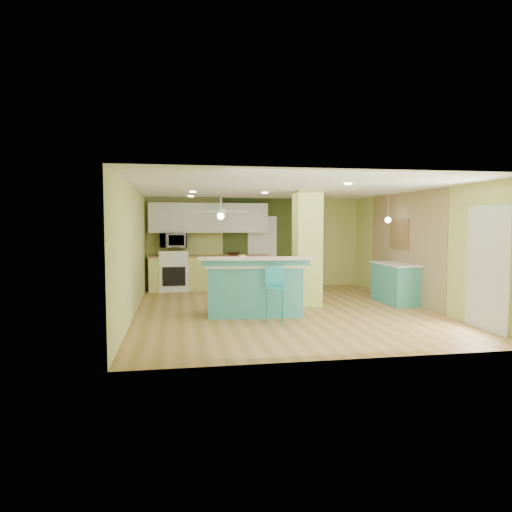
# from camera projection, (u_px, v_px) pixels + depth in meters

# --- Properties ---
(floor) EXTENTS (6.00, 7.00, 0.01)m
(floor) POSITION_uv_depth(u_px,v_px,m) (283.00, 310.00, 9.46)
(floor) COLOR olive
(floor) RESTS_ON ground
(ceiling) EXTENTS (6.00, 7.00, 0.01)m
(ceiling) POSITION_uv_depth(u_px,v_px,m) (284.00, 189.00, 9.29)
(ceiling) COLOR white
(ceiling) RESTS_ON wall_back
(wall_back) EXTENTS (6.00, 0.01, 2.50)m
(wall_back) POSITION_uv_depth(u_px,v_px,m) (255.00, 243.00, 12.82)
(wall_back) COLOR #BAC569
(wall_back) RESTS_ON floor
(wall_front) EXTENTS (6.00, 0.01, 2.50)m
(wall_front) POSITION_uv_depth(u_px,v_px,m) (345.00, 265.00, 5.93)
(wall_front) COLOR #BAC569
(wall_front) RESTS_ON floor
(wall_left) EXTENTS (0.01, 7.00, 2.50)m
(wall_left) POSITION_uv_depth(u_px,v_px,m) (133.00, 252.00, 8.86)
(wall_left) COLOR #BAC569
(wall_left) RESTS_ON floor
(wall_right) EXTENTS (0.01, 7.00, 2.50)m
(wall_right) POSITION_uv_depth(u_px,v_px,m) (418.00, 249.00, 9.88)
(wall_right) COLOR #BAC569
(wall_right) RESTS_ON floor
(wood_panel) EXTENTS (0.02, 3.40, 2.50)m
(wood_panel) POSITION_uv_depth(u_px,v_px,m) (404.00, 247.00, 10.47)
(wood_panel) COLOR #927853
(wood_panel) RESTS_ON floor
(olive_accent) EXTENTS (2.20, 0.02, 2.50)m
(olive_accent) POSITION_uv_depth(u_px,v_px,m) (262.00, 243.00, 12.84)
(olive_accent) COLOR #39471C
(olive_accent) RESTS_ON floor
(interior_door) EXTENTS (0.82, 0.05, 2.00)m
(interior_door) POSITION_uv_depth(u_px,v_px,m) (262.00, 252.00, 12.83)
(interior_door) COLOR silver
(interior_door) RESTS_ON floor
(french_door) EXTENTS (0.04, 1.08, 2.10)m
(french_door) POSITION_uv_depth(u_px,v_px,m) (488.00, 268.00, 7.63)
(french_door) COLOR silver
(french_door) RESTS_ON floor
(column) EXTENTS (0.55, 0.55, 2.50)m
(column) POSITION_uv_depth(u_px,v_px,m) (307.00, 249.00, 9.98)
(column) COLOR #BECF60
(column) RESTS_ON floor
(kitchen_run) EXTENTS (3.25, 0.63, 0.94)m
(kitchen_run) POSITION_uv_depth(u_px,v_px,m) (210.00, 273.00, 12.35)
(kitchen_run) COLOR #D8DA72
(kitchen_run) RESTS_ON floor
(stove) EXTENTS (0.76, 0.66, 1.08)m
(stove) POSITION_uv_depth(u_px,v_px,m) (174.00, 274.00, 12.18)
(stove) COLOR white
(stove) RESTS_ON floor
(upper_cabinets) EXTENTS (3.20, 0.34, 0.80)m
(upper_cabinets) POSITION_uv_depth(u_px,v_px,m) (209.00, 218.00, 12.37)
(upper_cabinets) COLOR silver
(upper_cabinets) RESTS_ON wall_back
(microwave) EXTENTS (0.70, 0.48, 0.39)m
(microwave) POSITION_uv_depth(u_px,v_px,m) (174.00, 240.00, 12.13)
(microwave) COLOR silver
(microwave) RESTS_ON wall_back
(ceiling_fan) EXTENTS (1.41, 1.41, 0.61)m
(ceiling_fan) POSITION_uv_depth(u_px,v_px,m) (221.00, 212.00, 11.10)
(ceiling_fan) COLOR silver
(ceiling_fan) RESTS_ON ceiling
(pendant_lamp) EXTENTS (0.14, 0.14, 0.69)m
(pendant_lamp) POSITION_uv_depth(u_px,v_px,m) (388.00, 220.00, 10.52)
(pendant_lamp) COLOR white
(pendant_lamp) RESTS_ON ceiling
(wall_decor) EXTENTS (0.03, 0.90, 0.70)m
(wall_decor) POSITION_uv_depth(u_px,v_px,m) (399.00, 234.00, 10.64)
(wall_decor) COLOR brown
(wall_decor) RESTS_ON wood_panel
(peninsula) EXTENTS (2.20, 1.30, 1.16)m
(peninsula) POSITION_uv_depth(u_px,v_px,m) (254.00, 287.00, 8.99)
(peninsula) COLOR teal
(peninsula) RESTS_ON floor
(bar_stool) EXTENTS (0.38, 0.38, 1.01)m
(bar_stool) POSITION_uv_depth(u_px,v_px,m) (275.00, 285.00, 8.27)
(bar_stool) COLOR teal
(bar_stool) RESTS_ON floor
(side_counter) EXTENTS (0.59, 1.40, 0.90)m
(side_counter) POSITION_uv_depth(u_px,v_px,m) (395.00, 283.00, 10.33)
(side_counter) COLOR teal
(side_counter) RESTS_ON floor
(fruit_bowl) EXTENTS (0.41, 0.41, 0.08)m
(fruit_bowl) POSITION_uv_depth(u_px,v_px,m) (234.00, 254.00, 12.39)
(fruit_bowl) COLOR #332015
(fruit_bowl) RESTS_ON kitchen_run
(canister) EXTENTS (0.13, 0.13, 0.18)m
(canister) POSITION_uv_depth(u_px,v_px,m) (242.00, 260.00, 8.82)
(canister) COLOR yellow
(canister) RESTS_ON peninsula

